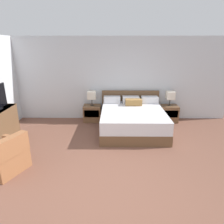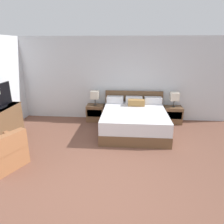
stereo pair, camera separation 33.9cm
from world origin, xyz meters
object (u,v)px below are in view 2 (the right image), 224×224
(bed, at_px, (134,120))
(dresser, at_px, (2,124))
(nightstand_left, at_px, (95,113))
(armchair_by_window, at_px, (4,154))
(table_lamp_left, at_px, (95,95))
(nightstand_right, at_px, (173,115))
(table_lamp_right, at_px, (175,97))

(bed, distance_m, dresser, 3.48)
(nightstand_left, height_order, armchair_by_window, armchair_by_window)
(table_lamp_left, distance_m, dresser, 2.68)
(bed, distance_m, table_lamp_left, 1.51)
(nightstand_right, bearing_deg, table_lamp_right, 90.00)
(table_lamp_right, bearing_deg, armchair_by_window, -144.62)
(nightstand_right, xyz_separation_m, table_lamp_right, (0.00, 0.00, 0.59))
(nightstand_left, distance_m, table_lamp_left, 0.59)
(nightstand_left, height_order, dresser, dresser)
(nightstand_right, bearing_deg, dresser, -161.51)
(table_lamp_right, distance_m, armchair_by_window, 4.73)
(nightstand_left, xyz_separation_m, armchair_by_window, (-1.39, -2.72, 0.02))
(nightstand_right, distance_m, armchair_by_window, 4.70)
(bed, relative_size, dresser, 1.55)
(bed, bearing_deg, nightstand_right, 30.30)
(armchair_by_window, bearing_deg, nightstand_right, 35.37)
(nightstand_right, bearing_deg, armchair_by_window, -144.63)
(dresser, relative_size, armchair_by_window, 1.42)
(nightstand_left, relative_size, armchair_by_window, 0.60)
(bed, height_order, armchair_by_window, bed)
(bed, relative_size, armchair_by_window, 2.19)
(nightstand_right, xyz_separation_m, armchair_by_window, (-3.83, -2.72, 0.02))
(nightstand_right, bearing_deg, nightstand_left, 180.00)
(bed, height_order, table_lamp_left, table_lamp_left)
(nightstand_right, distance_m, dresser, 4.85)
(bed, height_order, table_lamp_right, table_lamp_right)
(table_lamp_left, bearing_deg, nightstand_left, -90.00)
(nightstand_left, relative_size, table_lamp_left, 1.18)
(bed, bearing_deg, dresser, -166.29)
(table_lamp_right, xyz_separation_m, armchair_by_window, (-3.83, -2.72, -0.57))
(table_lamp_right, height_order, armchair_by_window, table_lamp_right)
(nightstand_right, relative_size, armchair_by_window, 0.60)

